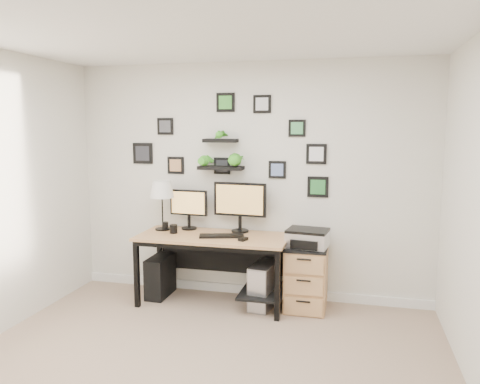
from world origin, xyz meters
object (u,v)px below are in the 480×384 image
(table_lamp, at_px, (162,190))
(mug, at_px, (173,229))
(pc_tower_black, at_px, (160,276))
(file_cabinet, at_px, (306,277))
(pc_tower_grey, at_px, (264,285))
(monitor_right, at_px, (240,203))
(printer, at_px, (308,238))
(desk, at_px, (217,246))
(monitor_left, at_px, (189,206))

(table_lamp, distance_m, mug, 0.46)
(table_lamp, distance_m, pc_tower_black, 0.97)
(mug, bearing_deg, file_cabinet, 3.73)
(mug, height_order, pc_tower_grey, mug)
(monitor_right, height_order, file_cabinet, monitor_right)
(table_lamp, height_order, pc_tower_grey, table_lamp)
(table_lamp, relative_size, printer, 1.25)
(desk, bearing_deg, pc_tower_grey, -1.02)
(desk, distance_m, table_lamp, 0.88)
(file_cabinet, relative_size, printer, 1.51)
(printer, bearing_deg, table_lamp, 177.59)
(pc_tower_black, bearing_deg, file_cabinet, 1.07)
(monitor_right, distance_m, printer, 0.84)
(monitor_left, height_order, pc_tower_black, monitor_left)
(pc_tower_grey, height_order, printer, printer)
(desk, distance_m, monitor_right, 0.53)
(desk, xyz_separation_m, monitor_left, (-0.39, 0.19, 0.39))
(mug, bearing_deg, monitor_right, 18.32)
(monitor_left, bearing_deg, mug, -112.77)
(monitor_right, height_order, pc_tower_black, monitor_right)
(mug, relative_size, printer, 0.21)
(monitor_left, xyz_separation_m, monitor_right, (0.59, 0.00, 0.06))
(table_lamp, xyz_separation_m, pc_tower_grey, (1.18, -0.11, -0.96))
(monitor_right, distance_m, mug, 0.78)
(desk, distance_m, file_cabinet, 1.00)
(pc_tower_black, bearing_deg, monitor_right, 10.26)
(monitor_right, xyz_separation_m, printer, (0.76, -0.16, -0.31))
(table_lamp, height_order, file_cabinet, table_lamp)
(monitor_right, relative_size, file_cabinet, 0.88)
(monitor_right, xyz_separation_m, pc_tower_black, (-0.89, -0.16, -0.85))
(pc_tower_black, bearing_deg, monitor_left, 27.98)
(pc_tower_grey, bearing_deg, table_lamp, 174.82)
(pc_tower_black, bearing_deg, printer, 0.06)
(file_cabinet, bearing_deg, pc_tower_black, -179.24)
(file_cabinet, bearing_deg, mug, -176.27)
(desk, relative_size, pc_tower_grey, 3.23)
(monitor_right, relative_size, pc_tower_black, 1.31)
(pc_tower_grey, bearing_deg, printer, 4.95)
(desk, xyz_separation_m, monitor_right, (0.21, 0.19, 0.45))
(monitor_right, height_order, pc_tower_grey, monitor_right)
(mug, distance_m, pc_tower_grey, 1.15)
(desk, height_order, monitor_right, monitor_right)
(pc_tower_black, distance_m, printer, 1.73)
(pc_tower_grey, bearing_deg, monitor_right, 147.09)
(monitor_left, bearing_deg, pc_tower_black, -152.32)
(desk, bearing_deg, mug, -175.78)
(mug, distance_m, file_cabinet, 1.51)
(pc_tower_black, bearing_deg, table_lamp, 75.08)
(table_lamp, bearing_deg, pc_tower_black, -105.22)
(mug, relative_size, file_cabinet, 0.14)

